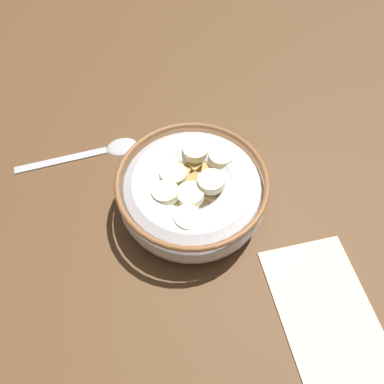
{
  "coord_description": "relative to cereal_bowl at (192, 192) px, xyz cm",
  "views": [
    {
      "loc": [
        -22.02,
        -2.21,
        36.95
      ],
      "look_at": [
        0.0,
        0.0,
        3.0
      ],
      "focal_mm": 34.81,
      "sensor_mm": 36.0,
      "label": 1
    }
  ],
  "objects": [
    {
      "name": "ground_plane",
      "position": [
        -0.01,
        0.0,
        -4.03
      ],
      "size": [
        112.08,
        112.08,
        2.0
      ],
      "primitive_type": "cube",
      "color": "brown"
    },
    {
      "name": "cereal_bowl",
      "position": [
        0.0,
        0.0,
        0.0
      ],
      "size": [
        16.18,
        16.18,
        5.88
      ],
      "color": "silver",
      "rests_on": "ground_plane"
    },
    {
      "name": "spoon",
      "position": [
        7.03,
        12.0,
        -2.7
      ],
      "size": [
        7.72,
        14.99,
        0.8
      ],
      "color": "#B7B7BC",
      "rests_on": "ground_plane"
    },
    {
      "name": "folded_napkin",
      "position": [
        -11.0,
        -14.34,
        -2.88
      ],
      "size": [
        17.41,
        13.55,
        0.3
      ],
      "primitive_type": "cube",
      "rotation": [
        0.0,
        0.0,
        0.32
      ],
      "color": "beige",
      "rests_on": "ground_plane"
    }
  ]
}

